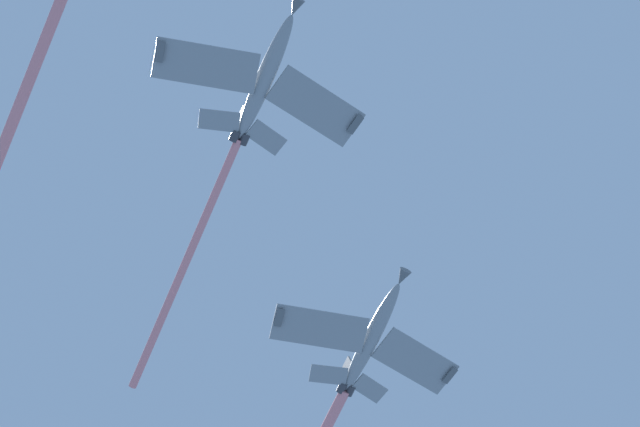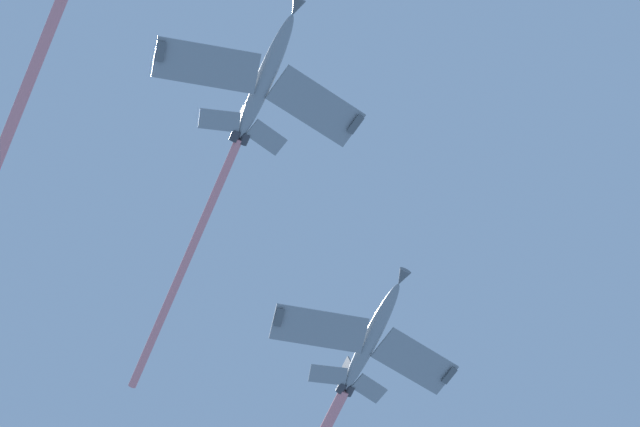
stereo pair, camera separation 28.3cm
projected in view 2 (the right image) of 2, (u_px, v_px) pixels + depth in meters
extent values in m
cylinder|color=pink|center=(47.00, 36.00, 123.53)|extent=(21.36, 22.43, 15.84)
ellipsoid|color=gray|center=(265.00, 78.00, 128.30)|extent=(8.86, 9.33, 6.76)
cone|color=#595E60|center=(296.00, 7.00, 126.59)|extent=(2.22, 2.26, 1.80)
ellipsoid|color=black|center=(274.00, 54.00, 128.31)|extent=(2.71, 2.80, 2.09)
cube|color=gray|center=(316.00, 107.00, 130.16)|extent=(7.65, 9.34, 1.84)
cube|color=#595E60|center=(356.00, 125.00, 131.69)|extent=(1.77, 1.49, 0.94)
cube|color=gray|center=(206.00, 65.00, 126.68)|extent=(9.46, 7.24, 1.84)
cube|color=#595E60|center=(161.00, 52.00, 125.52)|extent=(1.41, 1.78, 0.94)
cube|color=gray|center=(267.00, 137.00, 130.33)|extent=(3.20, 3.96, 0.97)
cube|color=gray|center=(219.00, 120.00, 128.83)|extent=(3.97, 3.04, 0.97)
cube|color=#595E60|center=(241.00, 122.00, 130.80)|extent=(2.47, 2.63, 3.59)
cylinder|color=#38383D|center=(244.00, 139.00, 129.84)|extent=(1.44, 1.46, 1.17)
cylinder|color=#38383D|center=(235.00, 136.00, 129.55)|extent=(1.44, 1.46, 1.17)
cylinder|color=pink|center=(184.00, 266.00, 133.02)|extent=(16.25, 17.34, 12.50)
ellipsoid|color=gray|center=(371.00, 338.00, 140.75)|extent=(9.07, 9.16, 6.71)
cone|color=#595E60|center=(402.00, 277.00, 139.07)|extent=(2.24, 2.25, 1.80)
ellipsoid|color=black|center=(379.00, 316.00, 140.77)|extent=(2.75, 2.77, 2.08)
cube|color=gray|center=(415.00, 361.00, 142.70)|extent=(7.49, 9.40, 1.83)
cube|color=#595E60|center=(449.00, 376.00, 144.31)|extent=(1.78, 1.46, 0.93)
cube|color=gray|center=(319.00, 329.00, 139.03)|extent=(9.42, 7.42, 1.83)
cube|color=#595E60|center=(279.00, 318.00, 137.79)|extent=(1.45, 1.78, 0.93)
cube|color=gray|center=(369.00, 388.00, 142.80)|extent=(3.14, 3.97, 0.97)
cube|color=gray|center=(328.00, 375.00, 141.22)|extent=(3.97, 3.11, 0.97)
cube|color=#595E60|center=(346.00, 373.00, 143.23)|extent=(2.53, 2.56, 3.59)
cylinder|color=#38383D|center=(350.00, 390.00, 142.28)|extent=(1.45, 1.46, 1.17)
cylinder|color=#38383D|center=(341.00, 388.00, 141.97)|extent=(1.45, 1.46, 1.17)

